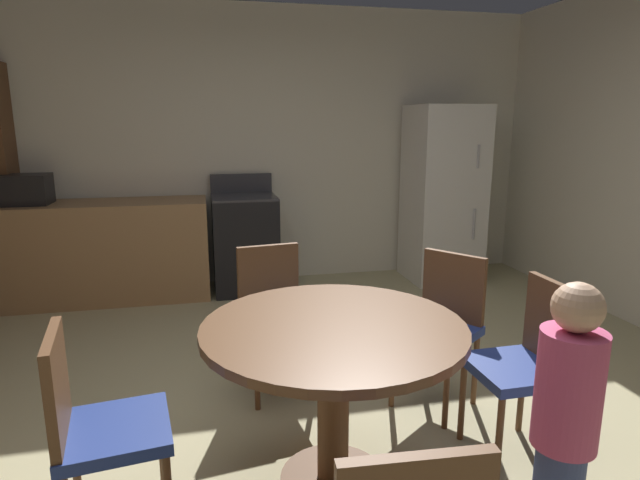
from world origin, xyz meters
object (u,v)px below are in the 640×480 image
at_px(dining_table, 334,360).
at_px(chair_north, 274,309).
at_px(microwave, 22,190).
at_px(person_child, 565,424).
at_px(chair_west, 95,422).
at_px(oven_range, 245,243).
at_px(chair_northeast, 442,320).
at_px(chair_east, 528,358).
at_px(refrigerator, 443,194).

xyz_separation_m(dining_table, chair_north, (-0.13, 0.95, -0.10)).
relative_size(microwave, person_child, 0.40).
relative_size(chair_north, person_child, 0.80).
relative_size(dining_table, chair_west, 1.30).
bearing_deg(dining_table, person_child, -43.11).
relative_size(oven_range, chair_northeast, 1.26).
bearing_deg(chair_east, person_child, 64.78).
distance_m(chair_west, chair_east, 1.92).
relative_size(refrigerator, chair_west, 2.02).
height_order(chair_north, chair_northeast, same).
height_order(oven_range, chair_northeast, oven_range).
bearing_deg(chair_north, dining_table, 0.00).
height_order(oven_range, chair_north, oven_range).
relative_size(oven_range, refrigerator, 0.62).
height_order(oven_range, chair_east, oven_range).
xyz_separation_m(oven_range, microwave, (-1.89, -0.00, 0.56)).
distance_m(dining_table, chair_west, 0.97).
bearing_deg(chair_west, oven_range, 67.57).
xyz_separation_m(refrigerator, person_child, (-1.18, -3.51, -0.30)).
distance_m(oven_range, person_child, 3.65).
distance_m(refrigerator, dining_table, 3.44).
xyz_separation_m(dining_table, person_child, (0.67, -0.63, -0.02)).
bearing_deg(chair_west, microwave, 101.85).
xyz_separation_m(chair_west, person_child, (1.62, -0.50, 0.08)).
relative_size(microwave, dining_table, 0.39).
relative_size(dining_table, chair_northeast, 1.30).
relative_size(chair_west, chair_east, 1.00).
xyz_separation_m(chair_north, chair_west, (-0.82, -1.08, 0.00)).
bearing_deg(microwave, oven_range, 0.11).
distance_m(oven_range, chair_east, 3.12).
relative_size(refrigerator, chair_northeast, 2.02).
height_order(chair_northeast, chair_west, same).
height_order(refrigerator, chair_east, refrigerator).
distance_m(refrigerator, chair_north, 2.79).
distance_m(chair_north, chair_west, 1.35).
height_order(chair_north, person_child, person_child).
distance_m(microwave, dining_table, 3.59).
distance_m(chair_north, chair_east, 1.44).
height_order(chair_northeast, chair_east, same).
bearing_deg(chair_east, chair_north, -41.38).
height_order(microwave, chair_northeast, microwave).
distance_m(microwave, chair_west, 3.29).
height_order(chair_east, person_child, person_child).
height_order(oven_range, dining_table, oven_range).
bearing_deg(chair_west, chair_north, 45.16).
distance_m(oven_range, chair_west, 3.17).
relative_size(chair_west, person_child, 0.80).
xyz_separation_m(oven_range, chair_north, (0.01, -1.98, 0.03)).
height_order(chair_north, chair_west, same).
distance_m(refrigerator, person_child, 3.71).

